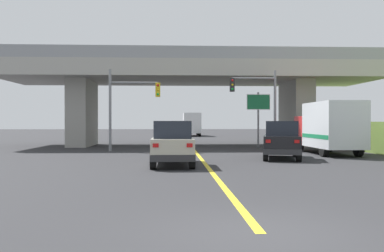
# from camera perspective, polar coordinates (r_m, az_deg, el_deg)

# --- Properties ---
(ground) EXTENTS (160.00, 160.00, 0.00)m
(ground) POSITION_cam_1_polar(r_m,az_deg,el_deg) (35.85, -0.20, -2.60)
(ground) COLOR #2B2B2D
(overpass_bridge) EXTENTS (30.17, 9.18, 7.51)m
(overpass_bridge) POSITION_cam_1_polar(r_m,az_deg,el_deg) (35.95, -0.20, 5.90)
(overpass_bridge) COLOR #A8A59E
(overpass_bridge) RESTS_ON ground
(lane_divider_stripe) EXTENTS (0.20, 25.42, 0.01)m
(lane_divider_stripe) POSITION_cam_1_polar(r_m,az_deg,el_deg) (20.38, 1.74, -5.01)
(lane_divider_stripe) COLOR yellow
(lane_divider_stripe) RESTS_ON ground
(suv_lead) EXTENTS (1.88, 4.72, 2.02)m
(suv_lead) POSITION_cam_1_polar(r_m,az_deg,el_deg) (19.64, -2.60, -2.27)
(suv_lead) COLOR #B7B29E
(suv_lead) RESTS_ON ground
(suv_crossing) EXTENTS (2.80, 4.76, 2.02)m
(suv_crossing) POSITION_cam_1_polar(r_m,az_deg,el_deg) (23.51, 11.74, -1.82)
(suv_crossing) COLOR black
(suv_crossing) RESTS_ON ground
(box_truck) EXTENTS (2.33, 6.74, 3.15)m
(box_truck) POSITION_cam_1_polar(r_m,az_deg,el_deg) (27.57, 17.68, -0.16)
(box_truck) COLOR red
(box_truck) RESTS_ON ground
(traffic_signal_nearside) EXTENTS (3.29, 0.36, 5.59)m
(traffic_signal_nearside) POSITION_cam_1_polar(r_m,az_deg,el_deg) (30.65, 8.95, 3.63)
(traffic_signal_nearside) COLOR slate
(traffic_signal_nearside) RESTS_ON ground
(traffic_signal_farside) EXTENTS (3.46, 0.36, 5.52)m
(traffic_signal_farside) POSITION_cam_1_polar(r_m,az_deg,el_deg) (29.35, -8.54, 3.39)
(traffic_signal_farside) COLOR slate
(traffic_signal_farside) RESTS_ON ground
(highway_sign) EXTENTS (1.80, 0.17, 4.25)m
(highway_sign) POSITION_cam_1_polar(r_m,az_deg,el_deg) (33.48, 8.78, 2.55)
(highway_sign) COLOR slate
(highway_sign) RESTS_ON ground
(semi_truck_distant) EXTENTS (2.33, 7.01, 3.18)m
(semi_truck_distant) POSITION_cam_1_polar(r_m,az_deg,el_deg) (59.96, -0.05, 0.27)
(semi_truck_distant) COLOR red
(semi_truck_distant) RESTS_ON ground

